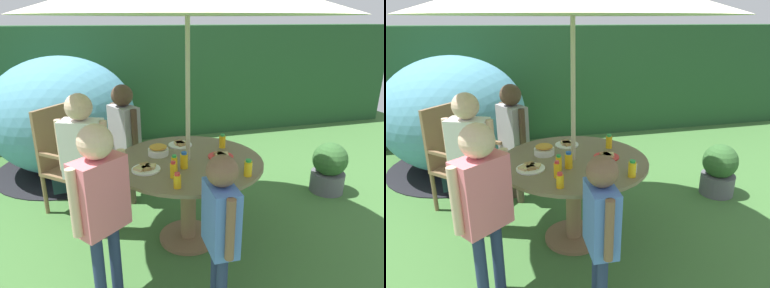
# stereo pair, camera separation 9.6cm
# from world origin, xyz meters

# --- Properties ---
(ground_plane) EXTENTS (10.00, 10.00, 0.02)m
(ground_plane) POSITION_xyz_m (0.00, 0.00, -0.01)
(ground_plane) COLOR #3D6B33
(hedge_backdrop) EXTENTS (9.00, 0.70, 1.73)m
(hedge_backdrop) POSITION_xyz_m (0.00, 3.10, 0.86)
(hedge_backdrop) COLOR #234C28
(hedge_backdrop) RESTS_ON ground_plane
(garden_table) EXTENTS (1.21, 1.21, 0.75)m
(garden_table) POSITION_xyz_m (0.00, 0.00, 0.56)
(garden_table) COLOR brown
(garden_table) RESTS_ON ground_plane
(wooden_chair) EXTENTS (0.72, 0.73, 1.04)m
(wooden_chair) POSITION_xyz_m (-0.98, 0.89, 0.56)
(wooden_chair) COLOR brown
(wooden_chair) RESTS_ON ground_plane
(dome_tent) EXTENTS (2.03, 2.03, 1.42)m
(dome_tent) POSITION_xyz_m (-1.08, 1.90, 0.70)
(dome_tent) COLOR teal
(dome_tent) RESTS_ON ground_plane
(potted_plant) EXTENTS (0.37, 0.37, 0.57)m
(potted_plant) POSITION_xyz_m (1.72, 0.44, 0.28)
(potted_plant) COLOR #595960
(potted_plant) RESTS_ON ground_plane
(child_in_grey_shirt) EXTENTS (0.31, 0.38, 1.24)m
(child_in_grey_shirt) POSITION_xyz_m (-0.43, 0.82, 0.79)
(child_in_grey_shirt) COLOR brown
(child_in_grey_shirt) RESTS_ON ground_plane
(child_in_white_shirt) EXTENTS (0.41, 0.29, 1.28)m
(child_in_white_shirt) POSITION_xyz_m (-0.81, 0.30, 0.82)
(child_in_white_shirt) COLOR #3F3F47
(child_in_white_shirt) RESTS_ON ground_plane
(child_in_pink_shirt) EXTENTS (0.37, 0.34, 1.26)m
(child_in_pink_shirt) POSITION_xyz_m (-0.70, -0.53, 0.80)
(child_in_pink_shirt) COLOR navy
(child_in_pink_shirt) RESTS_ON ground_plane
(child_in_blue_shirt) EXTENTS (0.19, 0.38, 1.11)m
(child_in_blue_shirt) POSITION_xyz_m (-0.02, -0.83, 0.71)
(child_in_blue_shirt) COLOR navy
(child_in_blue_shirt) RESTS_ON ground_plane
(snack_bowl) EXTENTS (0.17, 0.17, 0.09)m
(snack_bowl) POSITION_xyz_m (-0.21, 0.17, 0.79)
(snack_bowl) COLOR white
(snack_bowl) RESTS_ON garden_table
(plate_far_left) EXTENTS (0.21, 0.21, 0.03)m
(plate_far_left) POSITION_xyz_m (0.28, -0.02, 0.76)
(plate_far_left) COLOR red
(plate_far_left) RESTS_ON garden_table
(plate_mid_right) EXTENTS (0.22, 0.22, 0.03)m
(plate_mid_right) POSITION_xyz_m (-0.36, -0.10, 0.76)
(plate_mid_right) COLOR white
(plate_mid_right) RESTS_ON garden_table
(plate_back_edge) EXTENTS (0.21, 0.21, 0.03)m
(plate_back_edge) POSITION_xyz_m (0.02, 0.35, 0.76)
(plate_back_edge) COLOR white
(plate_back_edge) RESTS_ON garden_table
(juice_bottle_near_left) EXTENTS (0.06, 0.06, 0.13)m
(juice_bottle_near_left) POSITION_xyz_m (0.34, -0.41, 0.81)
(juice_bottle_near_left) COLOR yellow
(juice_bottle_near_left) RESTS_ON garden_table
(juice_bottle_near_right) EXTENTS (0.05, 0.05, 0.11)m
(juice_bottle_near_right) POSITION_xyz_m (-0.20, -0.45, 0.80)
(juice_bottle_near_right) COLOR yellow
(juice_bottle_near_right) RESTS_ON garden_table
(juice_bottle_far_right) EXTENTS (0.06, 0.06, 0.13)m
(juice_bottle_far_right) POSITION_xyz_m (-0.07, -0.15, 0.81)
(juice_bottle_far_right) COLOR yellow
(juice_bottle_far_right) RESTS_ON garden_table
(juice_bottle_center_front) EXTENTS (0.06, 0.06, 0.12)m
(juice_bottle_center_front) POSITION_xyz_m (0.37, 0.20, 0.80)
(juice_bottle_center_front) COLOR yellow
(juice_bottle_center_front) RESTS_ON garden_table
(juice_bottle_center_back) EXTENTS (0.05, 0.05, 0.13)m
(juice_bottle_center_back) POSITION_xyz_m (-0.19, -0.29, 0.81)
(juice_bottle_center_back) COLOR yellow
(juice_bottle_center_back) RESTS_ON garden_table
(juice_bottle_mid_left) EXTENTS (0.05, 0.05, 0.13)m
(juice_bottle_mid_left) POSITION_xyz_m (-0.15, -0.18, 0.81)
(juice_bottle_mid_left) COLOR yellow
(juice_bottle_mid_left) RESTS_ON garden_table
(cup_near) EXTENTS (0.06, 0.06, 0.07)m
(cup_near) POSITION_xyz_m (0.08, -0.53, 0.78)
(cup_near) COLOR #4C99D8
(cup_near) RESTS_ON garden_table
(cup_far) EXTENTS (0.06, 0.06, 0.07)m
(cup_far) POSITION_xyz_m (0.38, -0.34, 0.78)
(cup_far) COLOR white
(cup_far) RESTS_ON garden_table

